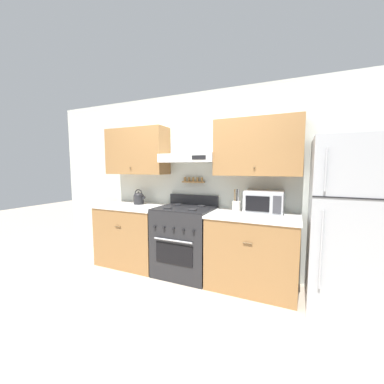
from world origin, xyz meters
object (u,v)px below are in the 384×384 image
Objects in this scene: stove_range at (185,241)px; tea_kettle at (139,198)px; refrigerator at (353,226)px; utensil_crock at (236,206)px; microwave at (264,202)px.

tea_kettle is at bearing 171.83° from stove_range.
refrigerator is 1.26m from utensil_crock.
stove_range is 1.97m from refrigerator.
tea_kettle is (-0.86, 0.12, 0.53)m from stove_range.
utensil_crock is at bearing 172.34° from refrigerator.
utensil_crock is (0.68, 0.12, 0.52)m from stove_range.
utensil_crock is at bearing -177.02° from microwave.
tea_kettle is 0.80× the size of utensil_crock.
stove_range is 1.19m from microwave.
utensil_crock reaches higher than stove_range.
microwave is 1.57× the size of utensil_crock.
utensil_crock is at bearing 10.27° from stove_range.
utensil_crock is (1.54, 0.00, -0.02)m from tea_kettle.
stove_range is at bearing -169.73° from utensil_crock.
refrigerator is 2.80m from tea_kettle.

